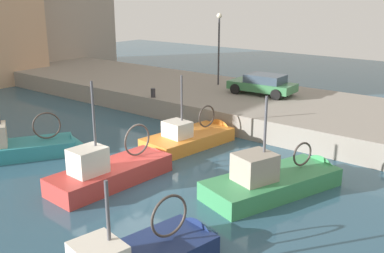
{
  "coord_description": "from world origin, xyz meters",
  "views": [
    {
      "loc": [
        -11.99,
        -12.5,
        7.35
      ],
      "look_at": [
        3.98,
        0.27,
        1.2
      ],
      "focal_mm": 41.89,
      "sensor_mm": 36.0,
      "label": 1
    }
  ],
  "objects": [
    {
      "name": "fishing_boat_green",
      "position": [
        2.53,
        -5.2,
        0.13
      ],
      "size": [
        6.6,
        3.88,
        4.77
      ],
      "color": "#388951",
      "rests_on": "ground"
    },
    {
      "name": "quay_streetlamp",
      "position": [
        13.0,
        5.15,
        4.45
      ],
      "size": [
        0.36,
        0.36,
        4.83
      ],
      "color": "#38383D",
      "rests_on": "quay_wall"
    },
    {
      "name": "fishing_boat_teal",
      "position": [
        -1.57,
        5.88,
        0.13
      ],
      "size": [
        6.06,
        4.5,
        5.03
      ],
      "color": "teal",
      "rests_on": "ground"
    },
    {
      "name": "fishing_boat_orange",
      "position": [
        4.81,
        0.77,
        0.09
      ],
      "size": [
        5.68,
        2.76,
        4.54
      ],
      "color": "orange",
      "rests_on": "ground"
    },
    {
      "name": "parked_car_green",
      "position": [
        12.24,
        1.2,
        1.86
      ],
      "size": [
        2.21,
        4.19,
        1.27
      ],
      "color": "#387547",
      "rests_on": "quay_wall"
    },
    {
      "name": "mooring_bollard_mid",
      "position": [
        7.35,
        6.0,
        1.48
      ],
      "size": [
        0.28,
        0.28,
        0.55
      ],
      "primitive_type": "cylinder",
      "color": "#2D2D33",
      "rests_on": "quay_wall"
    },
    {
      "name": "quay_wall",
      "position": [
        11.5,
        0.0,
        0.6
      ],
      "size": [
        9.0,
        56.0,
        1.2
      ],
      "primitive_type": "cube",
      "color": "gray",
      "rests_on": "ground"
    },
    {
      "name": "water_surface",
      "position": [
        0.0,
        0.0,
        0.0
      ],
      "size": [
        80.0,
        80.0,
        0.0
      ],
      "primitive_type": "plane",
      "color": "#2D5166",
      "rests_on": "ground"
    },
    {
      "name": "fishing_boat_red",
      "position": [
        -0.77,
        0.35,
        0.13
      ],
      "size": [
        6.01,
        2.29,
        5.07
      ],
      "color": "#BC3833",
      "rests_on": "ground"
    }
  ]
}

